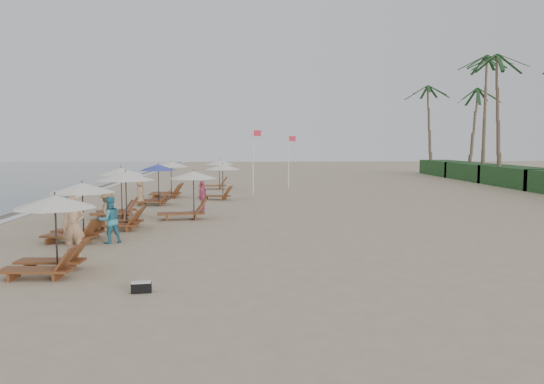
{
  "coord_description": "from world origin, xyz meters",
  "views": [
    {
      "loc": [
        -0.33,
        -18.33,
        3.54
      ],
      "look_at": [
        1.0,
        5.13,
        1.3
      ],
      "focal_mm": 34.0,
      "sensor_mm": 36.0,
      "label": 1
    }
  ],
  "objects": [
    {
      "name": "beachgoer_mid_a",
      "position": [
        -5.05,
        -0.04,
        0.83
      ],
      "size": [
        1.02,
        0.97,
        1.66
      ],
      "primitive_type": "imported",
      "rotation": [
        0.0,
        0.0,
        3.72
      ],
      "color": "teal",
      "rests_on": "ground"
    },
    {
      "name": "inland_station_2",
      "position": [
        -2.4,
        21.5,
        1.31
      ],
      "size": [
        2.8,
        2.24,
        2.22
      ],
      "color": "brown",
      "rests_on": "ground"
    },
    {
      "name": "flag_pole_near",
      "position": [
        0.41,
        17.32,
        2.56
      ],
      "size": [
        0.59,
        0.08,
        4.62
      ],
      "color": "silver",
      "rests_on": "ground"
    },
    {
      "name": "beachgoer_far_a",
      "position": [
        -2.45,
        8.59,
        0.79
      ],
      "size": [
        0.64,
        1.0,
        1.58
      ],
      "primitive_type": "imported",
      "rotation": [
        0.0,
        0.0,
        4.41
      ],
      "color": "#CC5175",
      "rests_on": "ground"
    },
    {
      "name": "foam_line",
      "position": [
        -11.2,
        10.0,
        0.01
      ],
      "size": [
        0.5,
        140.0,
        0.02
      ],
      "primitive_type": "cube",
      "color": "white",
      "rests_on": "ground"
    },
    {
      "name": "wet_sand_band",
      "position": [
        -12.5,
        10.0,
        0.0
      ],
      "size": [
        3.2,
        140.0,
        0.01
      ],
      "primitive_type": "cube",
      "color": "#6B5E4C",
      "rests_on": "ground"
    },
    {
      "name": "lounger_station_0",
      "position": [
        -5.57,
        -4.34,
        1.11
      ],
      "size": [
        2.47,
        2.19,
        2.15
      ],
      "color": "brown",
      "rests_on": "ground"
    },
    {
      "name": "inland_station_1",
      "position": [
        -1.79,
        14.0,
        1.41
      ],
      "size": [
        2.67,
        2.24,
        2.22
      ],
      "color": "brown",
      "rests_on": "ground"
    },
    {
      "name": "inland_station_0",
      "position": [
        -2.92,
        5.73,
        1.28
      ],
      "size": [
        2.87,
        2.24,
        2.22
      ],
      "color": "brown",
      "rests_on": "ground"
    },
    {
      "name": "lounger_station_5",
      "position": [
        -5.22,
        15.44,
        1.19
      ],
      "size": [
        2.64,
        2.32,
        2.34
      ],
      "color": "brown",
      "rests_on": "ground"
    },
    {
      "name": "duffel_bag",
      "position": [
        -2.75,
        -6.23,
        0.13
      ],
      "size": [
        0.5,
        0.3,
        0.26
      ],
      "color": "black",
      "rests_on": "ground"
    },
    {
      "name": "lounger_station_3",
      "position": [
        -6.35,
        6.49,
        1.17
      ],
      "size": [
        2.56,
        2.34,
        2.37
      ],
      "color": "brown",
      "rests_on": "ground"
    },
    {
      "name": "lounger_station_4",
      "position": [
        -5.36,
        11.42,
        1.21
      ],
      "size": [
        2.37,
        2.11,
        2.33
      ],
      "color": "brown",
      "rests_on": "ground"
    },
    {
      "name": "lounger_station_2",
      "position": [
        -5.33,
        3.03,
        1.28
      ],
      "size": [
        2.61,
        2.44,
        2.37
      ],
      "color": "brown",
      "rests_on": "ground"
    },
    {
      "name": "ground",
      "position": [
        0.0,
        0.0,
        0.0
      ],
      "size": [
        160.0,
        160.0,
        0.0
      ],
      "primitive_type": "plane",
      "color": "tan",
      "rests_on": "ground"
    },
    {
      "name": "beachgoer_mid_b",
      "position": [
        -5.76,
        2.48,
        0.8
      ],
      "size": [
        0.72,
        1.1,
        1.59
      ],
      "primitive_type": "imported",
      "rotation": [
        0.0,
        0.0,
        1.7
      ],
      "color": "#97744D",
      "rests_on": "ground"
    },
    {
      "name": "beachgoer_far_b",
      "position": [
        -6.16,
        11.05,
        0.75
      ],
      "size": [
        0.57,
        0.79,
        1.49
      ],
      "primitive_type": "imported",
      "rotation": [
        0.0,
        0.0,
        1.43
      ],
      "color": "tan",
      "rests_on": "ground"
    },
    {
      "name": "flag_pole_far",
      "position": [
        3.29,
        21.88,
        2.38
      ],
      "size": [
        0.6,
        0.08,
        4.28
      ],
      "color": "silver",
      "rests_on": "ground"
    },
    {
      "name": "beachgoer_near",
      "position": [
        -5.65,
        -2.03,
        0.95
      ],
      "size": [
        0.75,
        0.55,
        1.91
      ],
      "primitive_type": "imported",
      "rotation": [
        0.0,
        0.0,
        0.15
      ],
      "color": "tan",
      "rests_on": "ground"
    },
    {
      "name": "lounger_station_1",
      "position": [
        -6.34,
        0.52,
        1.12
      ],
      "size": [
        2.63,
        2.36,
        2.11
      ],
      "color": "brown",
      "rests_on": "ground"
    }
  ]
}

